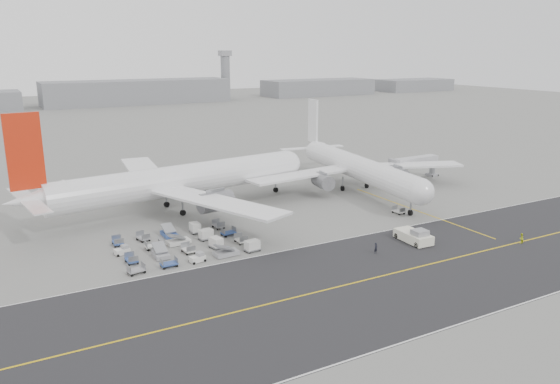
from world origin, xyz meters
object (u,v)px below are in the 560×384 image
pushback_tug (414,236)px  ground_crew_b (521,238)px  ground_crew_a (376,248)px  control_tower (225,74)px  airliner_a (175,181)px  airliner_b (356,167)px  jet_bridge (415,163)px

pushback_tug → ground_crew_b: 18.04m
ground_crew_b → ground_crew_a: bearing=-26.8°
ground_crew_a → ground_crew_b: bearing=-34.3°
control_tower → airliner_a: control_tower is taller
airliner_b → pushback_tug: (-12.75, -33.99, -4.44)m
ground_crew_b → pushback_tug: bearing=-39.3°
jet_bridge → ground_crew_a: bearing=-140.6°
airliner_b → jet_bridge: size_ratio=3.60×
airliner_a → jet_bridge: (62.08, -1.67, -2.25)m
jet_bridge → ground_crew_a: 55.74m
pushback_tug → ground_crew_b: (15.48, -9.27, -0.15)m
control_tower → ground_crew_b: 291.93m
airliner_a → ground_crew_b: bearing=-143.9°
airliner_a → jet_bridge: bearing=-99.4°
airliner_a → airliner_b: airliner_a is taller
pushback_tug → jet_bridge: (32.47, 35.89, 2.97)m
pushback_tug → ground_crew_b: bearing=-29.0°
airliner_a → ground_crew_b: (45.09, -46.83, -5.37)m
control_tower → ground_crew_a: size_ratio=17.11×
jet_bridge → ground_crew_a: (-41.56, -37.00, -3.12)m
jet_bridge → airliner_b: bearing=-176.8°
airliner_b → jet_bridge: 19.87m
ground_crew_a → ground_crew_b: same height
airliner_a → pushback_tug: size_ratio=6.95×
airliner_b → ground_crew_a: size_ratio=30.25×
airliner_a → airliner_b: (42.36, -3.57, -0.78)m
airliner_b → ground_crew_a: (-21.84, -35.10, -4.59)m
airliner_a → ground_crew_a: airliner_a is taller
airliner_b → pushback_tug: airliner_b is taller
control_tower → ground_crew_b: (-68.04, -283.47, -15.34)m
control_tower → jet_bridge: (-51.04, -238.32, -12.22)m
pushback_tug → ground_crew_a: size_ratio=4.97×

